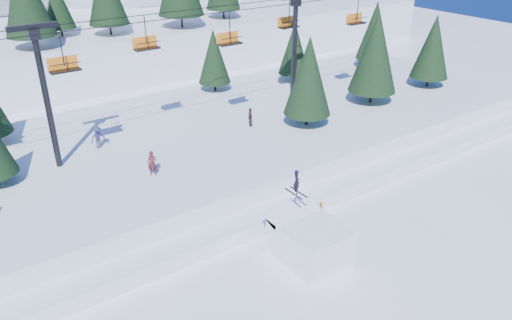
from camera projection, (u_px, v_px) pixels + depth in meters
ground at (311, 277)px, 29.33m from camera, size 160.00×160.00×0.00m
mid_shelf at (171, 151)px, 41.94m from camera, size 70.00×22.00×2.50m
berm at (236, 210)px, 34.94m from camera, size 70.00×6.00×1.10m
jump_kicker at (309, 239)px, 30.52m from camera, size 3.52×4.80×5.43m
chairlift at (188, 52)px, 39.44m from camera, size 46.00×3.21×10.28m
conifer_stand at (184, 82)px, 40.08m from camera, size 63.15×16.38×9.97m
distant_skiers at (158, 135)px, 39.63m from camera, size 32.96×9.44×1.84m
banner_near at (330, 199)px, 36.28m from camera, size 2.74×0.87×0.90m
banner_far at (338, 186)px, 38.00m from camera, size 2.84×0.43×0.90m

